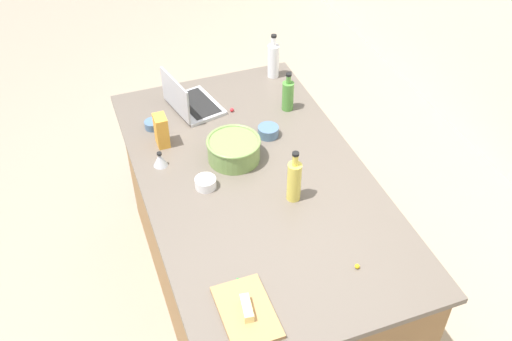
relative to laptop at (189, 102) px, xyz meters
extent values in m
plane|color=gray|center=(0.66, 0.14, -0.95)|extent=(12.00, 12.00, 0.00)
cube|color=olive|center=(0.66, 0.14, -0.51)|extent=(1.81, 1.00, 0.87)
cube|color=#60564C|center=(0.66, 0.14, -0.06)|extent=(1.87, 1.06, 0.03)
cube|color=#B7B7BC|center=(-0.01, 0.04, -0.04)|extent=(0.35, 0.28, 0.02)
cube|color=black|center=(-0.01, 0.05, -0.03)|extent=(0.30, 0.21, 0.00)
cube|color=#B7B7BC|center=(0.02, -0.07, 0.07)|extent=(0.29, 0.08, 0.20)
cube|color=silver|center=(0.02, -0.07, 0.07)|extent=(0.26, 0.06, 0.18)
cylinder|color=#72934C|center=(0.48, 0.09, 0.01)|extent=(0.26, 0.26, 0.11)
cylinder|color=black|center=(0.48, 0.09, 0.01)|extent=(0.21, 0.21, 0.10)
torus|color=#72934C|center=(0.48, 0.09, 0.06)|extent=(0.27, 0.27, 0.02)
cylinder|color=#DBC64C|center=(0.84, 0.26, 0.05)|extent=(0.06, 0.06, 0.20)
cylinder|color=#DBC64C|center=(0.84, 0.26, 0.18)|extent=(0.03, 0.03, 0.06)
cylinder|color=black|center=(0.84, 0.26, 0.21)|extent=(0.03, 0.03, 0.01)
cylinder|color=white|center=(-0.16, 0.55, 0.05)|extent=(0.07, 0.07, 0.20)
cylinder|color=white|center=(-0.16, 0.55, 0.18)|extent=(0.03, 0.03, 0.06)
cylinder|color=black|center=(-0.16, 0.55, 0.21)|extent=(0.03, 0.03, 0.01)
cylinder|color=#4C8C38|center=(0.18, 0.50, 0.04)|extent=(0.06, 0.06, 0.17)
cylinder|color=#4C8C38|center=(0.18, 0.50, 0.14)|extent=(0.03, 0.03, 0.05)
cylinder|color=black|center=(0.18, 0.50, 0.17)|extent=(0.03, 0.03, 0.01)
cube|color=#AD7F4C|center=(1.36, -0.15, -0.04)|extent=(0.30, 0.20, 0.02)
cube|color=#F4E58C|center=(1.36, -0.15, -0.01)|extent=(0.11, 0.05, 0.04)
cylinder|color=slate|center=(0.10, -0.23, -0.03)|extent=(0.08, 0.08, 0.04)
cylinder|color=slate|center=(0.37, 0.32, -0.02)|extent=(0.11, 0.11, 0.05)
cylinder|color=white|center=(0.63, -0.10, -0.02)|extent=(0.10, 0.10, 0.05)
cone|color=#B2B2B7|center=(0.40, -0.26, -0.01)|extent=(0.07, 0.07, 0.07)
cylinder|color=black|center=(0.40, -0.26, 0.03)|extent=(0.02, 0.02, 0.01)
cube|color=gold|center=(0.25, -0.21, 0.04)|extent=(0.09, 0.06, 0.17)
sphere|color=green|center=(1.20, -0.13, -0.04)|extent=(0.02, 0.02, 0.02)
sphere|color=yellow|center=(1.31, 0.34, -0.04)|extent=(0.02, 0.02, 0.02)
sphere|color=red|center=(0.36, 0.18, -0.04)|extent=(0.01, 0.01, 0.01)
sphere|color=red|center=(0.10, 0.21, -0.04)|extent=(0.02, 0.02, 0.02)
sphere|color=orange|center=(0.45, 0.01, -0.04)|extent=(0.02, 0.02, 0.02)
sphere|color=#CC3399|center=(0.13, -0.03, -0.04)|extent=(0.02, 0.02, 0.02)
camera|label=1|loc=(2.60, -0.57, 1.82)|focal=41.32mm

